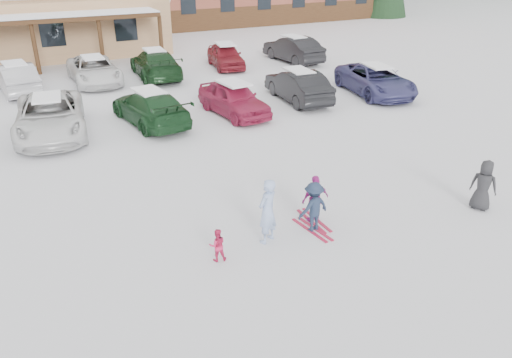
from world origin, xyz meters
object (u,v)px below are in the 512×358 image
toddler_red (217,245)px  parked_car_9 (17,78)px  adult_skier (267,211)px  parked_car_4 (234,99)px  parked_car_3 (150,107)px  child_navy (314,207)px  bystander_dark (484,185)px  parked_car_10 (94,70)px  parked_car_5 (298,86)px  parked_car_2 (50,116)px  child_magenta (315,199)px  parked_car_6 (375,80)px  parked_car_13 (293,49)px  parked_car_11 (155,64)px  parked_car_12 (226,56)px

toddler_red → parked_car_9: bearing=-66.5°
adult_skier → parked_car_9: (-4.73, 17.68, -0.12)m
parked_car_4 → parked_car_3: bearing=166.2°
child_navy → bystander_dark: bystander_dark is taller
parked_car_3 → parked_car_4: (3.54, -0.45, 0.02)m
child_navy → parked_car_9: (-6.03, 17.74, 0.05)m
parked_car_9 → parked_car_10: size_ratio=0.89×
child_navy → bystander_dark: 4.95m
adult_skier → parked_car_9: 18.30m
adult_skier → toddler_red: bearing=-19.0°
parked_car_4 → parked_car_5: parked_car_5 is taller
parked_car_2 → child_magenta: bearing=-54.9°
toddler_red → child_navy: 2.74m
parked_car_5 → parked_car_6: parked_car_5 is taller
parked_car_9 → parked_car_13: 15.84m
adult_skier → parked_car_3: (-0.12, 10.12, -0.16)m
parked_car_9 → parked_car_13: parked_car_13 is taller
parked_car_11 → parked_car_13: size_ratio=1.11×
bystander_dark → parked_car_2: (-10.05, 11.68, 0.03)m
parked_car_12 → parked_car_13: 4.43m
toddler_red → child_magenta: child_magenta is taller
child_magenta → parked_car_11: (0.68, 17.33, 0.09)m
parked_car_12 → parked_car_13: bearing=4.2°
parked_car_10 → bystander_dark: bearing=-69.5°
parked_car_13 → parked_car_3: bearing=30.2°
child_navy → parked_car_6: (9.67, 9.64, 0.02)m
adult_skier → child_magenta: adult_skier is taller
parked_car_9 → parked_car_12: (11.43, 0.51, -0.03)m
child_magenta → parked_car_4: bearing=-100.9°
child_magenta → parked_car_12: size_ratio=0.33×
toddler_red → parked_car_11: bearing=-88.7°
parked_car_2 → parked_car_12: bearing=42.5°
parked_car_3 → parked_car_4: bearing=165.0°
adult_skier → child_magenta: bearing=163.0°
parked_car_10 → parked_car_5: bearing=-43.8°
parked_car_4 → parked_car_10: size_ratio=0.83×
parked_car_3 → parked_car_4: parked_car_4 is taller
toddler_red → parked_car_6: parked_car_6 is taller
parked_car_5 → parked_car_3: bearing=5.0°
parked_car_4 → parked_car_13: bearing=40.0°
parked_car_4 → parked_car_10: (-4.40, 8.19, -0.01)m
parked_car_11 → parked_car_3: bearing=76.0°
parked_car_2 → parked_car_10: bearing=74.9°
parked_car_9 → parked_car_10: (3.75, 0.19, -0.04)m
child_navy → parked_car_2: bearing=-70.6°
adult_skier → child_magenta: size_ratio=1.27×
parked_car_2 → parked_car_9: (-0.81, 7.16, -0.03)m
parked_car_3 → parked_car_11: parked_car_11 is taller
parked_car_9 → parked_car_12: bearing=176.0°
parked_car_10 → parked_car_9: bearing=-177.1°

